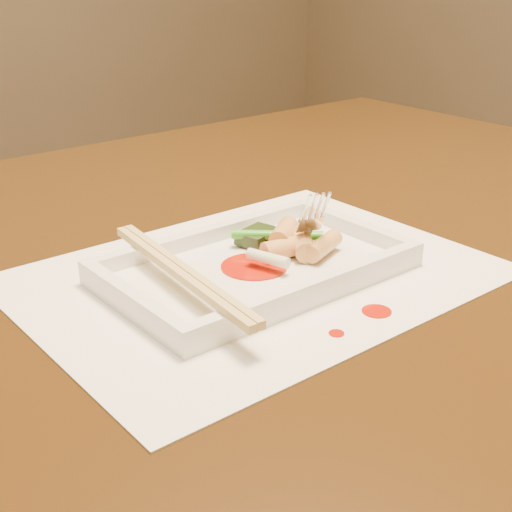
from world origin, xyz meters
TOP-DOWN VIEW (x-y plane):
  - table at (0.00, 0.00)m, footprint 1.40×0.90m
  - placemat at (0.01, -0.07)m, footprint 0.40×0.30m
  - sauce_splatter_a at (0.04, -0.18)m, footprint 0.02×0.02m
  - sauce_splatter_b at (-0.01, -0.19)m, footprint 0.01×0.01m
  - plate_base at (0.01, -0.07)m, footprint 0.26×0.16m
  - plate_rim_far at (0.01, 0.01)m, footprint 0.26×0.01m
  - plate_rim_near at (0.01, -0.14)m, footprint 0.26×0.01m
  - plate_rim_left at (-0.11, -0.07)m, footprint 0.01×0.14m
  - plate_rim_right at (0.13, -0.07)m, footprint 0.01×0.14m
  - veg_piece at (0.04, -0.03)m, footprint 0.04×0.04m
  - scallion_white at (0.01, -0.08)m, footprint 0.02×0.04m
  - scallion_green at (0.05, -0.05)m, footprint 0.07×0.06m
  - chopstick_a at (-0.07, -0.07)m, footprint 0.03×0.22m
  - chopstick_b at (-0.06, -0.07)m, footprint 0.03×0.22m
  - fork at (0.08, -0.05)m, footprint 0.09×0.10m
  - sauce_blob_0 at (0.01, -0.07)m, footprint 0.06×0.06m
  - rice_cake_0 at (0.06, -0.07)m, footprint 0.04×0.05m
  - rice_cake_1 at (0.07, -0.09)m, footprint 0.05×0.03m
  - rice_cake_2 at (0.05, -0.05)m, footprint 0.05×0.04m
  - rice_cake_3 at (0.04, -0.07)m, footprint 0.04×0.03m

SIDE VIEW (x-z plane):
  - table at x=0.00m, z-range 0.27..1.02m
  - placemat at x=0.01m, z-range 0.75..0.75m
  - sauce_splatter_a at x=0.04m, z-range 0.75..0.75m
  - sauce_splatter_b at x=-0.01m, z-range 0.75..0.75m
  - plate_base at x=0.01m, z-range 0.75..0.76m
  - sauce_blob_0 at x=0.01m, z-range 0.76..0.76m
  - plate_rim_far at x=0.01m, z-range 0.76..0.77m
  - plate_rim_near at x=0.01m, z-range 0.76..0.77m
  - plate_rim_left at x=-0.11m, z-range 0.76..0.77m
  - plate_rim_right at x=0.13m, z-range 0.76..0.77m
  - veg_piece at x=0.04m, z-range 0.76..0.77m
  - rice_cake_0 at x=0.06m, z-range 0.76..0.78m
  - rice_cake_1 at x=0.07m, z-range 0.76..0.78m
  - rice_cake_3 at x=0.04m, z-range 0.76..0.78m
  - scallion_white at x=0.01m, z-range 0.77..0.78m
  - scallion_green at x=0.05m, z-range 0.77..0.78m
  - rice_cake_2 at x=0.05m, z-range 0.77..0.79m
  - chopstick_a at x=-0.07m, z-range 0.77..0.78m
  - chopstick_b at x=-0.06m, z-range 0.77..0.78m
  - fork at x=0.08m, z-range 0.76..0.90m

